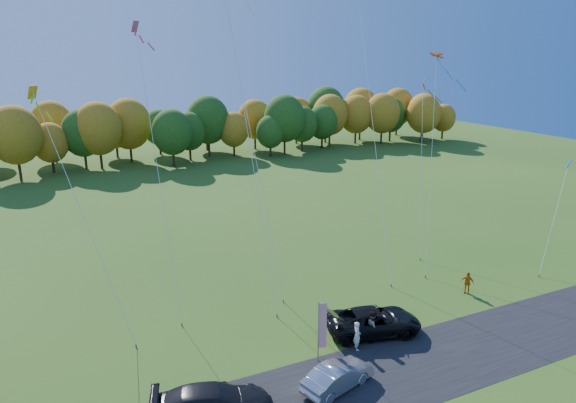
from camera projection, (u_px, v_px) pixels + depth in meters
name	position (u px, v px, depth m)	size (l,w,h in m)	color
ground	(332.00, 342.00, 30.00)	(160.00, 160.00, 0.00)	#2A5015
asphalt_strip	(371.00, 380.00, 26.53)	(90.00, 6.00, 0.01)	black
tree_line	(150.00, 165.00, 77.72)	(116.00, 12.00, 10.00)	#1E4711
black_suv	(374.00, 321.00, 30.75)	(2.63, 5.70, 1.58)	black
silver_sedan	(338.00, 376.00, 25.72)	(1.41, 4.04, 1.33)	#A6A6AB
dark_truck_a	(213.00, 403.00, 23.51)	(2.26, 5.56, 1.61)	black
person_tailgate_a	(357.00, 336.00, 29.05)	(0.63, 0.41, 1.72)	white
person_tailgate_b	(373.00, 326.00, 29.92)	(0.91, 0.71, 1.86)	gray
person_east	(467.00, 283.00, 35.93)	(0.93, 0.39, 1.59)	#C87112
feather_flag	(322.00, 325.00, 27.63)	(0.46, 0.19, 3.55)	#999999
kite_delta_blue	(241.00, 83.00, 34.80)	(3.55, 10.73, 28.28)	#4C3F33
kite_parafoil_orange	(367.00, 74.00, 39.45)	(5.24, 13.94, 29.85)	#4C3F33
kite_delta_red	(237.00, 54.00, 33.42)	(2.64, 9.72, 23.68)	#4C3F33
kite_parafoil_rainbow	(432.00, 158.00, 40.98)	(7.66, 8.32, 16.63)	#4C3F33
kite_diamond_yellow	(85.00, 221.00, 28.76)	(4.28, 5.42, 14.94)	#4C3F33
kite_diamond_white	(422.00, 166.00, 43.89)	(5.34, 7.53, 14.44)	#4C3F33
kite_diamond_pink	(157.00, 168.00, 31.99)	(1.19, 7.10, 18.58)	#4C3F33
kite_diamond_blue_low	(554.00, 217.00, 40.04)	(6.10, 3.51, 8.33)	#4C3F33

